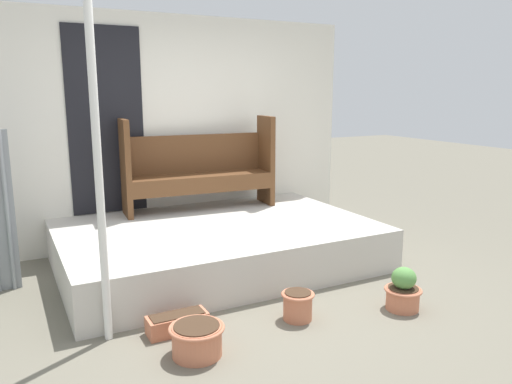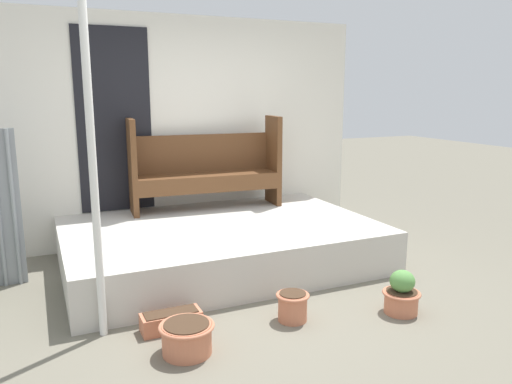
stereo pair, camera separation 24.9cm
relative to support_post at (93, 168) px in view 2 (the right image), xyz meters
name	(u,v)px [view 2 (the right image)]	position (x,y,z in m)	size (l,w,h in m)	color
ground_plane	(264,301)	(1.33, 0.05, -1.24)	(24.00, 24.00, 0.00)	#706B5B
porch_slab	(221,244)	(1.32, 1.08, -1.02)	(3.08, 2.06, 0.43)	beige
house_wall	(185,130)	(1.28, 2.14, 0.07)	(4.28, 0.08, 2.60)	white
support_post	(93,168)	(0.00, 0.00, 0.00)	(0.06, 0.06, 2.47)	white
bench	(206,165)	(1.42, 1.83, -0.31)	(1.73, 0.52, 1.04)	brown
flower_pot_left	(187,337)	(0.49, -0.52, -1.12)	(0.38, 0.38, 0.22)	#C67251
flower_pot_middle	(293,305)	(1.38, -0.37, -1.11)	(0.26, 0.26, 0.23)	#C67251
flower_pot_right	(402,294)	(2.24, -0.61, -1.08)	(0.31, 0.31, 0.36)	#C67251
planter_box_rect	(171,321)	(0.47, -0.14, -1.17)	(0.45, 0.18, 0.14)	#C67251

